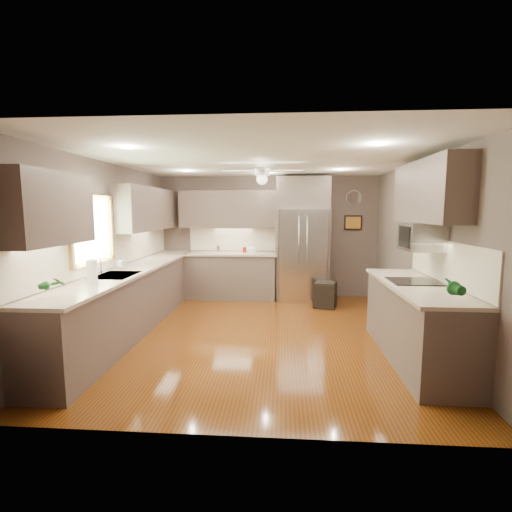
# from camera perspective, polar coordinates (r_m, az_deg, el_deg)

# --- Properties ---
(floor) EXTENTS (5.00, 5.00, 0.00)m
(floor) POSITION_cam_1_polar(r_m,az_deg,el_deg) (5.57, 0.71, -11.85)
(floor) COLOR #4F260A
(floor) RESTS_ON ground
(ceiling) EXTENTS (5.00, 5.00, 0.00)m
(ceiling) POSITION_cam_1_polar(r_m,az_deg,el_deg) (5.31, 0.75, 14.57)
(ceiling) COLOR white
(ceiling) RESTS_ON ground
(wall_back) EXTENTS (4.50, 0.00, 4.50)m
(wall_back) POSITION_cam_1_polar(r_m,az_deg,el_deg) (7.79, 1.82, 2.99)
(wall_back) COLOR brown
(wall_back) RESTS_ON ground
(wall_front) EXTENTS (4.50, 0.00, 4.50)m
(wall_front) POSITION_cam_1_polar(r_m,az_deg,el_deg) (2.83, -2.28, -4.31)
(wall_front) COLOR brown
(wall_front) RESTS_ON ground
(wall_left) EXTENTS (0.00, 5.00, 5.00)m
(wall_left) POSITION_cam_1_polar(r_m,az_deg,el_deg) (5.88, -21.74, 1.14)
(wall_left) COLOR brown
(wall_left) RESTS_ON ground
(wall_right) EXTENTS (0.00, 5.00, 5.00)m
(wall_right) POSITION_cam_1_polar(r_m,az_deg,el_deg) (5.63, 24.23, 0.78)
(wall_right) COLOR brown
(wall_right) RESTS_ON ground
(canister_b) EXTENTS (0.10, 0.10, 0.12)m
(canister_b) POSITION_cam_1_polar(r_m,az_deg,el_deg) (7.66, -5.85, 1.08)
(canister_b) COLOR silver
(canister_b) RESTS_ON back_run
(canister_d) EXTENTS (0.08, 0.08, 0.11)m
(canister_d) POSITION_cam_1_polar(r_m,az_deg,el_deg) (7.57, -1.79, 0.97)
(canister_d) COLOR maroon
(canister_d) RESTS_ON back_run
(soap_bottle) EXTENTS (0.08, 0.08, 0.18)m
(soap_bottle) POSITION_cam_1_polar(r_m,az_deg,el_deg) (5.82, -19.93, -1.02)
(soap_bottle) COLOR white
(soap_bottle) RESTS_ON left_run
(potted_plant_left) EXTENTS (0.17, 0.14, 0.28)m
(potted_plant_left) POSITION_cam_1_polar(r_m,az_deg,el_deg) (4.19, -28.73, -3.82)
(potted_plant_left) COLOR #1A5C22
(potted_plant_left) RESTS_ON left_run
(potted_plant_right) EXTENTS (0.19, 0.16, 0.31)m
(potted_plant_right) POSITION_cam_1_polar(r_m,az_deg,el_deg) (3.92, 28.04, -4.28)
(potted_plant_right) COLOR #1A5C22
(potted_plant_right) RESTS_ON right_run
(bowl) EXTENTS (0.29, 0.29, 0.05)m
(bowl) POSITION_cam_1_polar(r_m,az_deg,el_deg) (7.50, -0.65, 0.66)
(bowl) COLOR beige
(bowl) RESTS_ON back_run
(left_run) EXTENTS (0.65, 4.70, 1.45)m
(left_run) POSITION_cam_1_polar(r_m,az_deg,el_deg) (6.01, -18.23, -5.99)
(left_run) COLOR brown
(left_run) RESTS_ON ground
(back_run) EXTENTS (1.85, 0.65, 1.45)m
(back_run) POSITION_cam_1_polar(r_m,az_deg,el_deg) (7.65, -3.73, -2.88)
(back_run) COLOR brown
(back_run) RESTS_ON ground
(uppers) EXTENTS (4.50, 4.70, 0.95)m
(uppers) POSITION_cam_1_polar(r_m,az_deg,el_deg) (6.06, -5.93, 7.66)
(uppers) COLOR brown
(uppers) RESTS_ON wall_left
(window) EXTENTS (0.05, 1.12, 0.92)m
(window) POSITION_cam_1_polar(r_m,az_deg,el_deg) (5.40, -23.91, 3.74)
(window) COLOR #BFF2B2
(window) RESTS_ON wall_left
(sink) EXTENTS (0.50, 0.70, 0.32)m
(sink) POSITION_cam_1_polar(r_m,az_deg,el_deg) (5.34, -20.82, -3.10)
(sink) COLOR silver
(sink) RESTS_ON left_run
(refrigerator) EXTENTS (1.06, 0.75, 2.45)m
(refrigerator) POSITION_cam_1_polar(r_m,az_deg,el_deg) (7.45, 7.10, 2.28)
(refrigerator) COLOR silver
(refrigerator) RESTS_ON ground
(right_run) EXTENTS (0.70, 2.20, 1.45)m
(right_run) POSITION_cam_1_polar(r_m,az_deg,el_deg) (4.93, 23.43, -9.10)
(right_run) COLOR brown
(right_run) RESTS_ON ground
(microwave) EXTENTS (0.43, 0.55, 0.34)m
(microwave) POSITION_cam_1_polar(r_m,az_deg,el_deg) (5.02, 24.10, 2.72)
(microwave) COLOR silver
(microwave) RESTS_ON wall_right
(ceiling_fan) EXTENTS (1.18, 1.18, 0.32)m
(ceiling_fan) POSITION_cam_1_polar(r_m,az_deg,el_deg) (5.59, 0.93, 12.47)
(ceiling_fan) COLOR white
(ceiling_fan) RESTS_ON ceiling
(recessed_lights) EXTENTS (2.84, 3.14, 0.01)m
(recessed_lights) POSITION_cam_1_polar(r_m,az_deg,el_deg) (5.71, 0.58, 13.99)
(recessed_lights) COLOR white
(recessed_lights) RESTS_ON ceiling
(wall_clock) EXTENTS (0.30, 0.03, 0.30)m
(wall_clock) POSITION_cam_1_polar(r_m,az_deg,el_deg) (7.88, 14.81, 8.63)
(wall_clock) COLOR white
(wall_clock) RESTS_ON wall_back
(framed_print) EXTENTS (0.36, 0.03, 0.30)m
(framed_print) POSITION_cam_1_polar(r_m,az_deg,el_deg) (7.87, 14.70, 4.99)
(framed_print) COLOR black
(framed_print) RESTS_ON wall_back
(stool) EXTENTS (0.48, 0.48, 0.47)m
(stool) POSITION_cam_1_polar(r_m,az_deg,el_deg) (7.07, 10.60, -5.86)
(stool) COLOR black
(stool) RESTS_ON ground
(paper_towel) EXTENTS (0.12, 0.12, 0.30)m
(paper_towel) POSITION_cam_1_polar(r_m,az_deg,el_deg) (4.83, -23.91, -2.20)
(paper_towel) COLOR white
(paper_towel) RESTS_ON left_run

